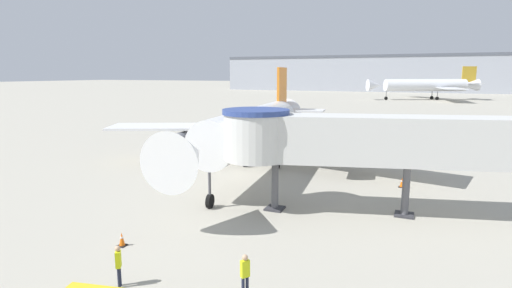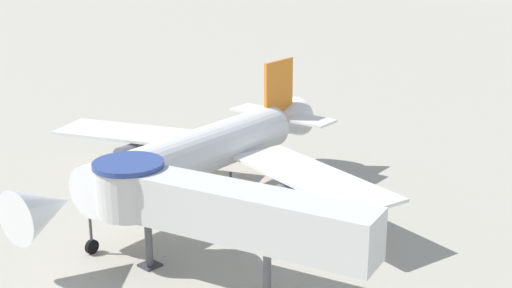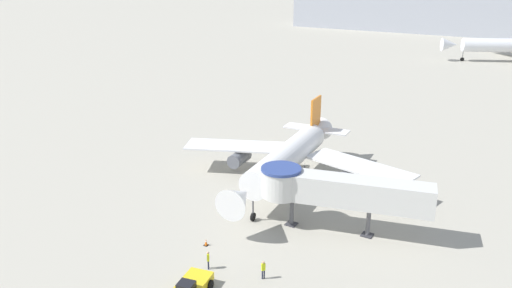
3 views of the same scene
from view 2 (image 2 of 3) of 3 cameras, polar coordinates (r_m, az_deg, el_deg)
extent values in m
plane|color=#A8A393|center=(50.45, -5.92, -5.27)|extent=(800.00, 800.00, 0.00)
cylinder|color=white|center=(49.37, -5.11, -0.84)|extent=(5.21, 18.77, 3.27)
cone|color=white|center=(41.70, -16.68, -5.00)|extent=(3.63, 3.92, 3.27)
cone|color=white|center=(57.12, 1.95, 1.73)|extent=(3.77, 5.23, 3.27)
cube|color=white|center=(56.84, -9.43, 0.82)|extent=(13.73, 9.29, 0.22)
cube|color=white|center=(46.74, 4.53, -2.62)|extent=(13.72, 6.95, 0.22)
cube|color=orange|center=(56.20, 1.83, 4.57)|extent=(0.61, 3.52, 4.25)
cube|color=white|center=(57.16, 2.10, 2.34)|extent=(9.12, 3.39, 0.18)
cylinder|color=#565960|center=(55.72, -9.46, -0.75)|extent=(2.16, 3.68, 1.80)
cylinder|color=#565960|center=(46.82, 2.67, -4.05)|extent=(2.16, 3.68, 1.80)
cylinder|color=#4C4C51|center=(44.44, -13.07, -6.91)|extent=(0.18, 0.18, 1.88)
cylinder|color=black|center=(44.83, -12.99, -8.01)|extent=(0.35, 0.92, 0.90)
cylinder|color=#4C4C51|center=(52.76, -4.52, -2.58)|extent=(0.22, 0.22, 1.88)
cylinder|color=black|center=(53.09, -4.49, -3.54)|extent=(0.49, 0.94, 0.90)
cylinder|color=#4C4C51|center=(50.95, -2.05, -3.27)|extent=(0.22, 0.22, 1.88)
cylinder|color=black|center=(51.28, -2.03, -4.25)|extent=(0.49, 0.94, 0.90)
cube|color=silver|center=(37.73, -1.10, -5.64)|extent=(15.15, 6.32, 2.80)
cylinder|color=silver|center=(41.71, -10.08, -3.62)|extent=(3.90, 3.90, 2.80)
cylinder|color=navy|center=(41.19, -10.19, -1.61)|extent=(4.10, 4.10, 0.30)
cylinder|color=#56565B|center=(42.17, -8.58, -7.71)|extent=(0.44, 0.44, 3.17)
cube|color=#333338|center=(42.83, -8.49, -9.56)|extent=(1.10, 1.10, 0.12)
cylinder|color=#56565B|center=(38.34, 0.90, -10.17)|extent=(0.44, 0.44, 3.17)
cube|color=black|center=(43.73, 6.14, -8.93)|extent=(0.45, 0.45, 0.04)
cone|color=orange|center=(43.56, 6.16, -8.49)|extent=(0.31, 0.31, 0.71)
cylinder|color=white|center=(43.53, 6.16, -8.39)|extent=(0.17, 0.17, 0.08)
camera|label=1|loc=(24.76, -40.63, -13.28)|focal=28.00mm
camera|label=3|loc=(21.36, -113.11, 9.80)|focal=35.00mm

